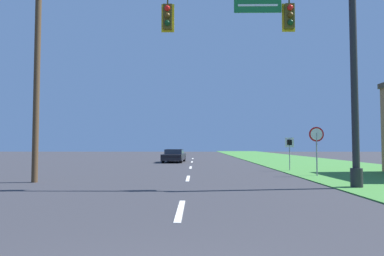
{
  "coord_description": "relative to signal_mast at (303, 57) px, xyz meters",
  "views": [
    {
      "loc": [
        0.39,
        -2.52,
        1.61
      ],
      "look_at": [
        0.0,
        30.2,
        3.24
      ],
      "focal_mm": 32.0,
      "sensor_mm": 36.0,
      "label": 1
    }
  ],
  "objects": [
    {
      "name": "utility_pole_near",
      "position": [
        -11.07,
        1.82,
        0.17
      ],
      "size": [
        1.8,
        0.26,
        9.91
      ],
      "color": "#4C3823",
      "rests_on": "ground"
    },
    {
      "name": "road_center_line",
      "position": [
        -4.49,
        11.59,
        -4.94
      ],
      "size": [
        0.16,
        34.8,
        0.01
      ],
      "color": "silver",
      "rests_on": "ground"
    },
    {
      "name": "stop_sign",
      "position": [
        2.12,
        4.77,
        -3.09
      ],
      "size": [
        0.76,
        0.07,
        2.5
      ],
      "color": "gray",
      "rests_on": "grass_verge_right"
    },
    {
      "name": "route_sign_post",
      "position": [
        1.72,
        8.45,
        -3.42
      ],
      "size": [
        0.55,
        0.06,
        2.03
      ],
      "color": "gray",
      "rests_on": "grass_verge_right"
    },
    {
      "name": "grass_verge_right",
      "position": [
        6.01,
        19.59,
        -4.93
      ],
      "size": [
        10.0,
        110.0,
        0.04
      ],
      "color": "#428438",
      "rests_on": "ground"
    },
    {
      "name": "car_ahead",
      "position": [
        -6.15,
        19.19,
        -4.34
      ],
      "size": [
        2.1,
        4.71,
        1.19
      ],
      "color": "black",
      "rests_on": "ground"
    },
    {
      "name": "signal_mast",
      "position": [
        0.0,
        0.0,
        0.0
      ],
      "size": [
        8.4,
        0.47,
        8.21
      ],
      "color": "#232326",
      "rests_on": "grass_verge_right"
    }
  ]
}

